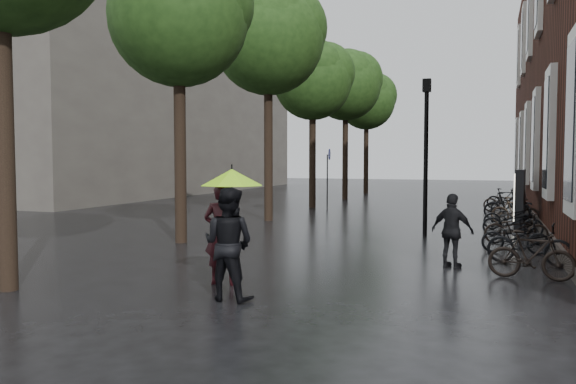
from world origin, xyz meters
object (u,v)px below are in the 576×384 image
at_px(person_black, 228,244).
at_px(ad_lightbox, 520,198).
at_px(person_burgundy, 222,233).
at_px(lamp_post, 426,141).
at_px(pedestrian_walking, 452,231).
at_px(parked_bicycles, 512,215).

relative_size(person_black, ad_lightbox, 0.94).
xyz_separation_m(person_burgundy, lamp_post, (2.77, 8.00, 1.90)).
relative_size(pedestrian_walking, parked_bicycles, 0.09).
bearing_deg(parked_bicycles, lamp_post, -134.19).
bearing_deg(parked_bicycles, person_black, -112.12).
xyz_separation_m(pedestrian_walking, lamp_post, (-1.09, 4.94, 2.05)).
distance_m(person_black, pedestrian_walking, 5.19).
bearing_deg(pedestrian_walking, ad_lightbox, -79.42).
xyz_separation_m(person_black, pedestrian_walking, (3.26, 4.03, -0.13)).
bearing_deg(person_burgundy, person_black, 109.12).
xyz_separation_m(person_black, parked_bicycles, (4.70, 11.57, -0.46)).
bearing_deg(parked_bicycles, pedestrian_walking, -100.84).
bearing_deg(person_burgundy, pedestrian_walking, -153.86).
height_order(person_black, pedestrian_walking, person_black).
xyz_separation_m(person_burgundy, person_black, (0.59, -0.97, -0.02)).
bearing_deg(person_burgundy, ad_lightbox, -128.55).
distance_m(person_burgundy, ad_lightbox, 12.53).
xyz_separation_m(person_burgundy, ad_lightbox, (5.54, 11.25, 0.04)).
height_order(person_burgundy, pedestrian_walking, person_burgundy).
relative_size(person_burgundy, person_black, 1.02).
height_order(person_burgundy, lamp_post, lamp_post).
height_order(ad_lightbox, lamp_post, lamp_post).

